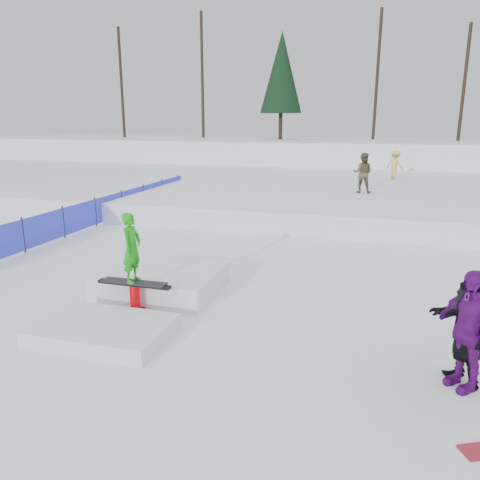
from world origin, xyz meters
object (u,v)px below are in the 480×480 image
(walker_ygreen, at_px, (395,165))
(spectator_purple, at_px, (468,330))
(walker_olive, at_px, (363,173))
(safety_fence, at_px, (96,212))
(spectator_dark, at_px, (467,332))
(jib_rail_feature, at_px, (148,290))

(walker_ygreen, bearing_deg, spectator_purple, 126.23)
(walker_olive, distance_m, walker_ygreen, 5.69)
(safety_fence, xyz_separation_m, spectator_purple, (11.48, -8.05, 0.37))
(walker_olive, distance_m, spectator_dark, 14.08)
(walker_olive, bearing_deg, safety_fence, 35.66)
(spectator_dark, xyz_separation_m, jib_rail_feature, (-6.07, 1.55, -0.52))
(safety_fence, height_order, walker_ygreen, walker_ygreen)
(walker_ygreen, bearing_deg, walker_olive, 109.48)
(walker_ygreen, height_order, jib_rail_feature, walker_ygreen)
(walker_olive, distance_m, spectator_purple, 14.21)
(walker_olive, xyz_separation_m, spectator_dark, (2.07, -13.91, -0.84))
(spectator_dark, bearing_deg, jib_rail_feature, -126.26)
(spectator_dark, bearing_deg, walker_ygreen, 159.84)
(spectator_dark, relative_size, jib_rail_feature, 0.38)
(safety_fence, relative_size, spectator_purple, 8.68)
(spectator_dark, bearing_deg, spectator_purple, -29.55)
(walker_ygreen, distance_m, spectator_purple, 19.55)
(safety_fence, height_order, walker_olive, walker_olive)
(spectator_purple, bearing_deg, walker_ygreen, 144.52)
(safety_fence, distance_m, spectator_dark, 13.96)
(spectator_purple, bearing_deg, walker_olive, 151.16)
(safety_fence, relative_size, walker_olive, 9.27)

